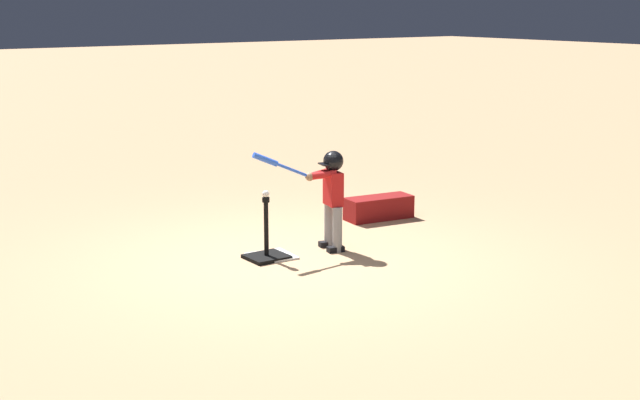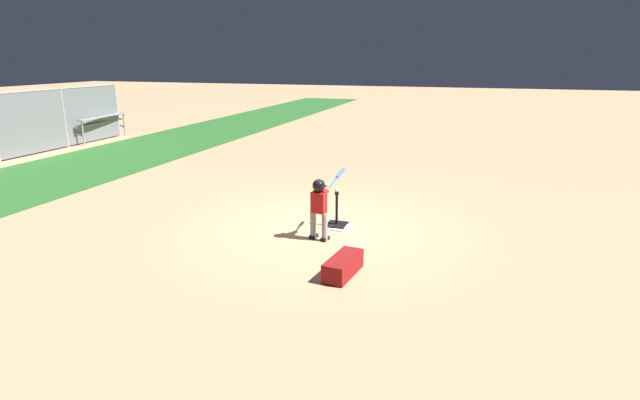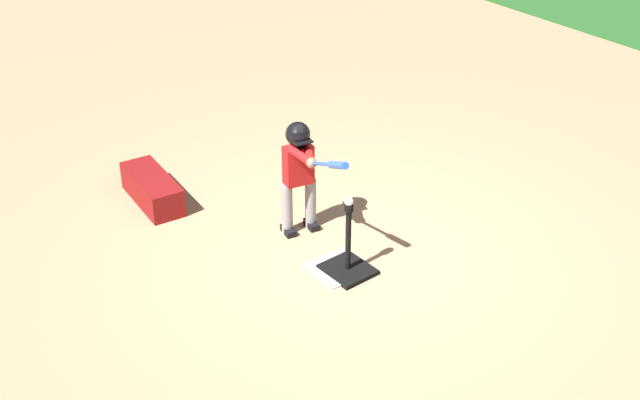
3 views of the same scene
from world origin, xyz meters
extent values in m
plane|color=tan|center=(0.00, 0.00, 0.00)|extent=(90.00, 90.00, 0.00)
cylinder|color=#9E9EA3|center=(5.35, 11.05, 1.02)|extent=(0.08, 0.08, 2.04)
cylinder|color=#9E9EA3|center=(8.03, 11.05, 1.02)|extent=(0.08, 0.08, 2.04)
cube|color=white|center=(0.08, -0.26, 0.01)|extent=(0.48, 0.48, 0.02)
cube|color=black|center=(0.16, -0.23, 0.02)|extent=(0.41, 0.37, 0.04)
cylinder|color=black|center=(0.16, -0.23, 0.32)|extent=(0.05, 0.05, 0.57)
cylinder|color=black|center=(0.16, -0.23, 0.63)|extent=(0.08, 0.08, 0.05)
cylinder|color=gray|center=(-0.60, -0.03, 0.24)|extent=(0.12, 0.12, 0.49)
cube|color=black|center=(-0.59, -0.03, 0.03)|extent=(0.20, 0.13, 0.06)
cylinder|color=gray|center=(-0.66, -0.25, 0.24)|extent=(0.12, 0.12, 0.49)
cube|color=black|center=(-0.64, -0.26, 0.03)|extent=(0.20, 0.13, 0.06)
cube|color=red|center=(-0.63, -0.14, 0.67)|extent=(0.19, 0.28, 0.36)
sphere|color=#936B4C|center=(-0.63, -0.14, 0.96)|extent=(0.19, 0.19, 0.19)
sphere|color=black|center=(-0.63, -0.14, 0.97)|extent=(0.22, 0.22, 0.22)
cube|color=black|center=(-0.54, -0.16, 0.94)|extent=(0.14, 0.18, 0.01)
cylinder|color=red|center=(-0.49, -0.13, 0.83)|extent=(0.29, 0.21, 0.11)
cylinder|color=red|center=(-0.51, -0.21, 0.83)|extent=(0.30, 0.09, 0.11)
sphere|color=#936B4C|center=(-0.37, -0.20, 0.82)|extent=(0.09, 0.09, 0.09)
cylinder|color=blue|center=(-0.08, -0.27, 0.95)|extent=(0.60, 0.17, 0.29)
cylinder|color=blue|center=(0.11, -0.31, 1.04)|extent=(0.28, 0.12, 0.17)
cylinder|color=black|center=(-0.38, -0.20, 0.81)|extent=(0.04, 0.05, 0.05)
sphere|color=white|center=(0.16, -0.23, 0.69)|extent=(0.07, 0.07, 0.07)
cube|color=#93969E|center=(6.91, 12.16, 0.30)|extent=(2.72, 0.48, 0.04)
cube|color=#93969E|center=(6.88, 12.42, 0.04)|extent=(2.73, 0.54, 0.04)
cube|color=#93969E|center=(6.97, 11.51, 0.60)|extent=(2.72, 0.48, 0.04)
cube|color=#93969E|center=(6.95, 11.77, 0.34)|extent=(2.73, 0.54, 0.04)
cube|color=#93969E|center=(7.03, 10.86, 0.89)|extent=(2.72, 0.48, 0.04)
cube|color=#93969E|center=(7.01, 11.12, 0.64)|extent=(2.73, 0.54, 0.04)
cylinder|color=#93969E|center=(8.12, 12.54, 0.16)|extent=(0.06, 0.06, 0.32)
cylinder|color=#93969E|center=(8.28, 10.98, 0.46)|extent=(0.06, 0.06, 0.91)
cylinder|color=#93969E|center=(8.20, 11.76, 0.62)|extent=(0.20, 1.59, 0.64)
cylinder|color=#93969E|center=(5.64, 12.31, 0.16)|extent=(0.06, 0.06, 0.32)
cylinder|color=#93969E|center=(5.79, 10.74, 0.46)|extent=(0.06, 0.06, 0.91)
cylinder|color=#93969E|center=(5.72, 11.52, 0.62)|extent=(0.20, 1.59, 0.64)
cube|color=maroon|center=(-1.90, -0.93, 0.14)|extent=(0.87, 0.43, 0.28)
camera|label=1|loc=(4.86, 7.37, 2.61)|focal=50.00mm
camera|label=2|loc=(-8.36, -2.67, 3.07)|focal=28.00mm
camera|label=3|loc=(4.83, -4.31, 4.38)|focal=50.00mm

